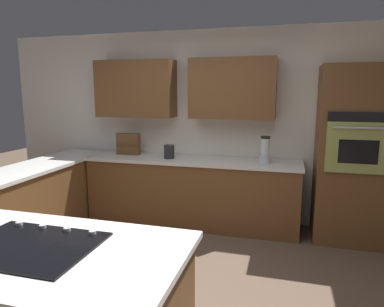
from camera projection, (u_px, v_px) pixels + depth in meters
The scene contains 12 objects.
ground_plane at pixel (151, 294), 3.06m from camera, with size 14.00×14.00×0.00m, color brown.
wall_back at pixel (200, 117), 4.76m from camera, with size 6.00×0.44×2.60m.
lower_cabinets_back at pixel (192, 193), 4.64m from camera, with size 2.80×0.60×0.86m, color brown.
countertop_back at pixel (192, 160), 4.56m from camera, with size 2.84×0.64×0.04m, color silver.
lower_cabinets_side at pixel (22, 210), 3.98m from camera, with size 0.60×2.90×0.86m, color brown.
countertop_side at pixel (18, 172), 3.90m from camera, with size 0.64×2.94×0.04m, color silver.
island_top at pixel (29, 250), 1.96m from camera, with size 1.81×0.96×0.04m, color silver.
wall_oven at pixel (352, 155), 4.02m from camera, with size 0.80×0.66×2.08m.
cooktop at pixel (30, 245), 1.96m from camera, with size 0.76×0.56×0.03m.
blender at pixel (265, 152), 4.25m from camera, with size 0.15×0.15×0.34m.
spice_rack at pixel (128, 144), 4.86m from camera, with size 0.33×0.11×0.30m.
kettle at pixel (169, 152), 4.58m from camera, with size 0.14×0.14×0.18m, color #262628.
Camera 1 is at (-1.09, 2.60, 1.77)m, focal length 32.20 mm.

